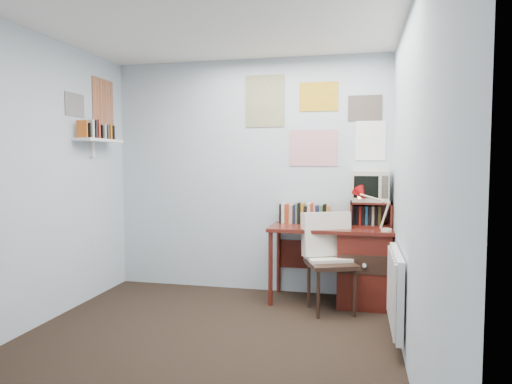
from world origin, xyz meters
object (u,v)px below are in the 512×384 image
tv_riser (371,214)px  radiator (396,290)px  crt_tv (371,185)px  wall_shelf (99,140)px  desk_chair (331,264)px  desk (358,263)px  desk_lamp (387,212)px

tv_riser → radiator: tv_riser is taller
crt_tv → wall_shelf: (-2.69, -0.51, 0.44)m
tv_riser → wall_shelf: size_ratio=0.65×
desk_chair → tv_riser: size_ratio=2.25×
desk → tv_riser: tv_riser is taller
desk_chair → tv_riser: (0.36, 0.42, 0.43)m
desk_lamp → wall_shelf: wall_shelf is taller
desk_chair → radiator: bearing=-70.9°
radiator → wall_shelf: bearing=169.1°
desk → desk_chair: (-0.24, -0.30, 0.05)m
desk_chair → wall_shelf: size_ratio=1.45×
desk_chair → crt_tv: size_ratio=2.56×
desk_lamp → tv_riser: (-0.14, 0.30, -0.06)m
tv_riser → wall_shelf: 2.83m
desk_lamp → crt_tv: crt_tv is taller
desk → radiator: (0.29, -0.93, 0.01)m
tv_riser → crt_tv: (-0.00, 0.02, 0.29)m
crt_tv → wall_shelf: wall_shelf is taller
tv_riser → radiator: 1.15m
desk_chair → radiator: 0.82m
desk_lamp → tv_riser: 0.33m
desk → radiator: bearing=-72.8°
desk → radiator: desk is taller
wall_shelf → radiator: bearing=-10.9°
desk → wall_shelf: (-2.57, -0.38, 1.21)m
wall_shelf → crt_tv: bearing=10.7°
desk_lamp → desk_chair: bearing=175.5°
desk_lamp → tv_riser: bearing=96.8°
desk_chair → desk_lamp: size_ratio=2.46×
desk_lamp → radiator: bearing=-104.9°
desk_lamp → tv_riser: desk_lamp is taller
tv_riser → wall_shelf: (-2.69, -0.49, 0.74)m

